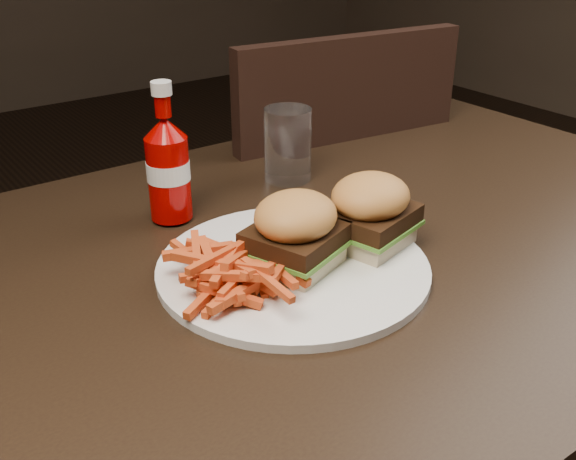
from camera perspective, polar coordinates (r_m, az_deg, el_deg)
dining_table at (r=0.89m, az=4.96°, el=-1.37°), size 1.20×0.80×0.04m
chair_far at (r=1.53m, az=0.22°, el=-1.33°), size 0.52×0.52×0.04m
plate at (r=0.79m, az=0.43°, el=-3.19°), size 0.32×0.32×0.01m
sandwich_half_a at (r=0.78m, az=0.63°, el=-2.31°), size 0.11×0.11×0.02m
sandwich_half_b at (r=0.83m, az=6.81°, el=-0.47°), size 0.11×0.10×0.02m
fries_pile at (r=0.73m, az=-4.21°, el=-3.35°), size 0.14×0.14×0.05m
ketchup_bottle at (r=0.90m, az=-10.05°, el=4.34°), size 0.07×0.07×0.11m
tumbler at (r=1.03m, az=-0.02°, el=7.22°), size 0.09×0.09×0.11m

